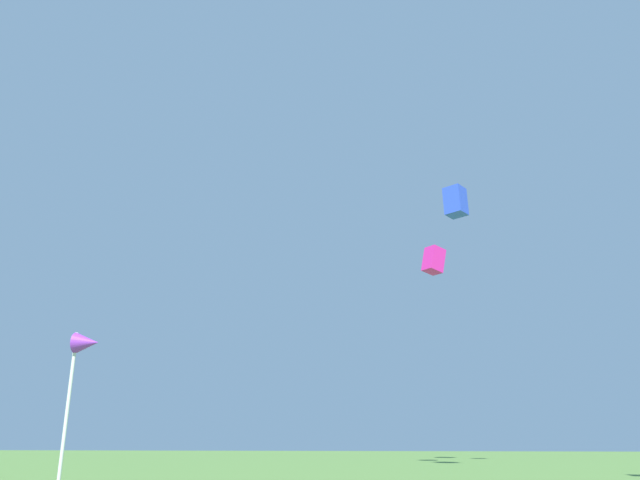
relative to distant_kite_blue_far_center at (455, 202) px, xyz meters
The scene contains 3 objects.
distant_kite_blue_far_center is the anchor object (origin of this frame).
distant_kite_magenta_high_right 4.45m from the distant_kite_blue_far_center, 117.99° to the right, with size 1.09×1.00×1.18m.
marker_flag 23.69m from the distant_kite_blue_far_center, 106.68° to the right, with size 0.30×0.24×2.07m.
Camera 1 is at (0.64, -0.03, 0.88)m, focal length 34.48 mm.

